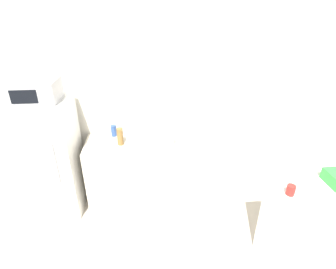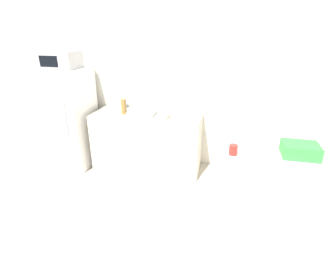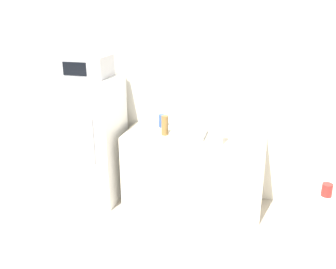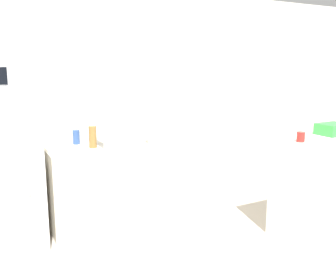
% 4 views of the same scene
% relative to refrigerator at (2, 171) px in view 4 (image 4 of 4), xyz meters
% --- Properties ---
extents(wall_back, '(8.00, 0.06, 2.60)m').
position_rel_refrigerator_xyz_m(wall_back, '(1.60, 0.45, 0.54)').
color(wall_back, silver).
rests_on(wall_back, ground_plane).
extents(refrigerator, '(0.66, 0.70, 1.51)m').
position_rel_refrigerator_xyz_m(refrigerator, '(0.00, 0.00, 0.00)').
color(refrigerator, white).
rests_on(refrigerator, ground_plane).
extents(counter, '(1.61, 0.61, 0.87)m').
position_rel_refrigerator_xyz_m(counter, '(1.22, 0.11, -0.32)').
color(counter, beige).
rests_on(counter, ground_plane).
extents(sink_basin, '(0.39, 0.34, 0.06)m').
position_rel_refrigerator_xyz_m(sink_basin, '(1.16, 0.10, 0.15)').
color(sink_basin, '#9EA3A8').
rests_on(sink_basin, counter).
extents(bottle_tall, '(0.08, 0.08, 0.23)m').
position_rel_refrigerator_xyz_m(bottle_tall, '(0.89, 0.06, 0.23)').
color(bottle_tall, olive).
rests_on(bottle_tall, counter).
extents(bottle_short, '(0.08, 0.08, 0.16)m').
position_rel_refrigerator_xyz_m(bottle_short, '(0.78, 0.32, 0.19)').
color(bottle_short, '#2D4C8C').
rests_on(bottle_short, counter).
extents(shelf_cabinet, '(0.85, 0.40, 1.03)m').
position_rel_refrigerator_xyz_m(shelf_cabinet, '(2.82, -1.15, -0.24)').
color(shelf_cabinet, white).
rests_on(shelf_cabinet, ground_plane).
extents(basket, '(0.30, 0.23, 0.11)m').
position_rel_refrigerator_xyz_m(basket, '(3.00, -1.19, 0.33)').
color(basket, green).
rests_on(basket, shelf_cabinet).
extents(jar, '(0.08, 0.08, 0.09)m').
position_rel_refrigerator_xyz_m(jar, '(2.44, -1.29, 0.32)').
color(jar, red).
rests_on(jar, shelf_cabinet).
extents(paper_towel_roll, '(0.12, 0.12, 0.26)m').
position_rel_refrigerator_xyz_m(paper_towel_roll, '(1.52, -0.10, 0.24)').
color(paper_towel_roll, white).
rests_on(paper_towel_roll, counter).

